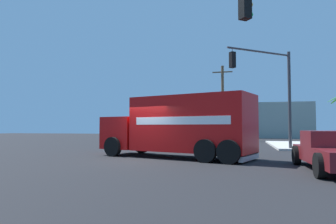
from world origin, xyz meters
TOP-DOWN VIEW (x-y plane):
  - ground_plane at (0.00, 0.00)m, footprint 100.00×100.00m
  - delivery_truck at (1.65, 1.21)m, footprint 8.20×4.92m
  - traffic_light_primary at (6.50, 6.72)m, footprint 3.98×3.26m
  - traffic_light_secondary at (6.59, -6.39)m, footprint 3.07×3.89m
  - utility_pole at (2.61, 20.59)m, footprint 2.20×0.30m
  - building_backdrop at (4.69, 31.52)m, footprint 18.30×6.00m

SIDE VIEW (x-z plane):
  - ground_plane at x=0.00m, z-range 0.00..0.00m
  - delivery_truck at x=1.65m, z-range 0.05..3.05m
  - building_backdrop at x=4.69m, z-range 0.00..4.80m
  - traffic_light_secondary at x=6.59m, z-range 1.01..7.29m
  - utility_pole at x=2.61m, z-range 0.14..8.48m
  - traffic_light_primary at x=6.50m, z-range 1.18..7.53m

